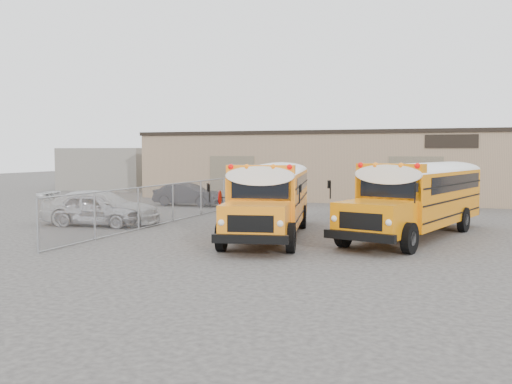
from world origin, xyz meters
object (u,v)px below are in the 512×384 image
(tarp_bundle, at_px, (260,219))
(car_white, at_px, (102,208))
(car_silver, at_px, (97,210))
(car_dark, at_px, (188,195))
(school_bus_left, at_px, (285,185))
(school_bus_right, at_px, (462,185))

(tarp_bundle, height_order, car_white, car_white)
(car_silver, distance_m, car_white, 0.51)
(tarp_bundle, height_order, car_dark, tarp_bundle)
(school_bus_left, bearing_deg, car_dark, 151.71)
(tarp_bundle, xyz_separation_m, car_dark, (-8.48, 10.66, -0.03))
(car_silver, height_order, car_white, car_white)
(school_bus_right, height_order, car_silver, school_bus_right)
(tarp_bundle, height_order, car_silver, car_silver)
(tarp_bundle, xyz_separation_m, car_silver, (-7.93, 0.73, 0.01))
(school_bus_left, relative_size, tarp_bundle, 7.23)
(tarp_bundle, relative_size, car_white, 0.26)
(tarp_bundle, bearing_deg, car_silver, 174.73)
(school_bus_right, distance_m, car_silver, 17.00)
(school_bus_right, distance_m, tarp_bundle, 11.11)
(school_bus_left, distance_m, school_bus_right, 8.47)
(car_silver, bearing_deg, car_dark, -2.54)
(school_bus_right, height_order, car_white, school_bus_right)
(school_bus_right, xyz_separation_m, car_silver, (-15.15, -7.66, -0.96))
(car_silver, bearing_deg, tarp_bundle, -101.01)
(school_bus_left, height_order, car_white, school_bus_left)
(tarp_bundle, relative_size, car_dark, 0.34)
(school_bus_left, bearing_deg, car_white, -141.86)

